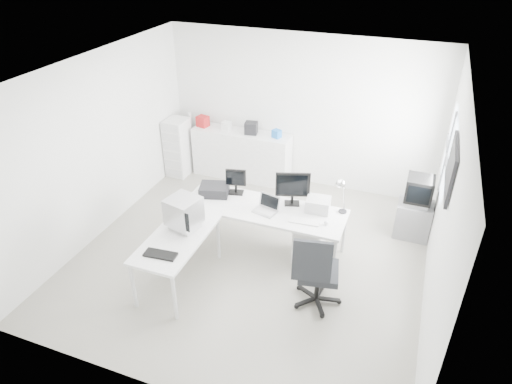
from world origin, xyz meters
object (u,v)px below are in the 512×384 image
at_px(drawer_pedestal, 309,241).
at_px(filing_cabinet, 178,147).
at_px(main_desk, 264,229).
at_px(laptop, 265,205).
at_px(inkjet_printer, 214,190).
at_px(side_desk, 179,260).
at_px(laser_printer, 318,204).
at_px(crt_monitor, 184,214).
at_px(sideboard, 242,155).
at_px(tv_cabinet, 413,219).
at_px(crt_tv, 419,191).
at_px(lcd_monitor_large, 293,189).
at_px(office_chair, 319,268).
at_px(lcd_monitor_small, 236,182).

distance_m(drawer_pedestal, filing_cabinet, 3.53).
bearing_deg(main_desk, laptop, -63.43).
xyz_separation_m(inkjet_printer, laptop, (0.90, -0.20, 0.04)).
relative_size(side_desk, laser_printer, 4.15).
bearing_deg(crt_monitor, sideboard, 109.84).
bearing_deg(tv_cabinet, sideboard, 165.55).
bearing_deg(laser_printer, laptop, -160.41).
distance_m(side_desk, crt_monitor, 0.64).
bearing_deg(laser_printer, crt_tv, 30.70).
bearing_deg(sideboard, lcd_monitor_large, -49.14).
distance_m(laptop, office_chair, 1.26).
distance_m(crt_tv, sideboard, 3.41).
distance_m(drawer_pedestal, lcd_monitor_small, 1.42).
bearing_deg(lcd_monitor_small, side_desk, -115.77).
distance_m(drawer_pedestal, laptop, 0.88).
bearing_deg(drawer_pedestal, laser_printer, 73.61).
distance_m(side_desk, sideboard, 3.15).
bearing_deg(main_desk, tv_cabinet, 29.50).
bearing_deg(crt_tv, office_chair, -117.71).
height_order(drawer_pedestal, crt_monitor, crt_monitor).
bearing_deg(drawer_pedestal, crt_tv, 39.14).
xyz_separation_m(main_desk, laser_printer, (0.75, 0.22, 0.47)).
bearing_deg(sideboard, tv_cabinet, -14.45).
height_order(crt_tv, filing_cabinet, filing_cabinet).
relative_size(crt_monitor, crt_tv, 0.87).
xyz_separation_m(side_desk, office_chair, (1.89, 0.28, 0.19)).
height_order(inkjet_printer, tv_cabinet, inkjet_printer).
relative_size(laptop, tv_cabinet, 0.64).
bearing_deg(crt_monitor, lcd_monitor_small, 87.83).
bearing_deg(office_chair, lcd_monitor_small, 135.02).
bearing_deg(crt_monitor, laser_printer, 46.86).
height_order(drawer_pedestal, sideboard, sideboard).
height_order(crt_monitor, tv_cabinet, crt_monitor).
distance_m(side_desk, lcd_monitor_small, 1.50).
xyz_separation_m(tv_cabinet, sideboard, (-3.29, 0.85, 0.18)).
relative_size(laptop, crt_monitor, 0.87).
bearing_deg(side_desk, office_chair, 8.37).
distance_m(main_desk, laser_printer, 0.91).
relative_size(office_chair, filing_cabinet, 1.00).
relative_size(tv_cabinet, crt_tv, 1.17).
bearing_deg(tv_cabinet, side_desk, -142.19).
bearing_deg(lcd_monitor_large, drawer_pedestal, -48.18).
bearing_deg(office_chair, laser_printer, 94.59).
relative_size(office_chair, tv_cabinet, 1.93).
relative_size(crt_monitor, filing_cabinet, 0.38).
height_order(office_chair, sideboard, office_chair).
bearing_deg(lcd_monitor_small, filing_cabinet, 128.40).
distance_m(side_desk, laser_printer, 2.13).
relative_size(laser_printer, crt_tv, 0.67).
height_order(main_desk, lcd_monitor_small, lcd_monitor_small).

